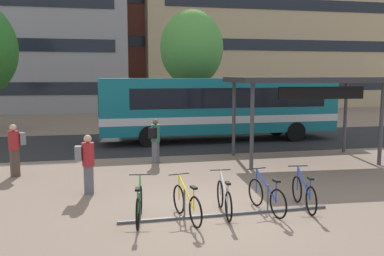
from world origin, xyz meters
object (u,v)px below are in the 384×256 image
Objects in this scene: city_bus at (218,106)px; parked_bicycle_blue_4 at (304,194)px; parked_bicycle_blue_3 at (266,197)px; parked_bicycle_green_0 at (139,205)px; parked_bicycle_yellow_1 at (187,204)px; street_tree_1 at (192,48)px; commuter_grey_pack_0 at (15,146)px; commuter_black_pack_1 at (155,138)px; commuter_grey_pack_2 at (87,160)px; parked_bicycle_silver_2 at (224,199)px; transit_shelter at (305,82)px.

parked_bicycle_blue_4 is (-0.73, -10.93, -1.39)m from city_bus.
parked_bicycle_green_0 is at bearing 81.02° from parked_bicycle_blue_3.
street_tree_1 is (3.35, 15.71, 4.60)m from parked_bicycle_yellow_1.
street_tree_1 is at bearing -157.52° from commuter_grey_pack_0.
commuter_black_pack_1 reaches higher than commuter_grey_pack_2.
parked_bicycle_blue_3 is at bearing -87.06° from parked_bicycle_silver_2.
city_bus is 11.86m from parked_bicycle_yellow_1.
commuter_grey_pack_0 is 4.90m from commuter_black_pack_1.
street_tree_1 is at bearing 5.92° from parked_bicycle_blue_4.
commuter_grey_pack_0 is (-3.67, 5.08, 0.62)m from parked_bicycle_green_0.
parked_bicycle_blue_3 is (1.07, -0.03, 0.00)m from parked_bicycle_silver_2.
transit_shelter is at bearing -65.32° from commuter_black_pack_1.
parked_bicycle_green_0 is 0.98× the size of commuter_grey_pack_0.
parked_bicycle_yellow_1 and parked_bicycle_blue_4 have the same top height.
transit_shelter reaches higher than parked_bicycle_yellow_1.
parked_bicycle_green_0 is 1.00× the size of parked_bicycle_blue_4.
commuter_black_pack_1 is at bearing -11.29° from parked_bicycle_yellow_1.
commuter_black_pack_1 is (-0.95, 6.14, 0.59)m from parked_bicycle_silver_2.
city_bus is at bearing -29.92° from parked_bicycle_yellow_1.
street_tree_1 is at bearing -14.83° from parked_bicycle_blue_3.
transit_shelter reaches higher than parked_bicycle_blue_4.
parked_bicycle_silver_2 is 0.29× the size of transit_shelter.
parked_bicycle_yellow_1 is 0.99× the size of parked_bicycle_blue_4.
street_tree_1 reaches higher than commuter_grey_pack_0.
transit_shelter is at bearing -19.51° from parked_bicycle_blue_4.
street_tree_1 is (1.33, 15.53, 4.60)m from parked_bicycle_blue_3.
parked_bicycle_blue_4 is (1.02, 0.05, 0.00)m from parked_bicycle_blue_3.
city_bus is 10.42m from commuter_grey_pack_0.
parked_bicycle_silver_2 is 0.99× the size of commuter_grey_pack_0.
commuter_black_pack_1 is 0.23× the size of street_tree_1.
transit_shelter is at bearing -36.45° from parked_bicycle_silver_2.
parked_bicycle_blue_3 is 0.23× the size of street_tree_1.
parked_bicycle_blue_4 is at bearing -96.86° from parked_bicycle_blue_3.
parked_bicycle_blue_3 and parked_bicycle_blue_4 have the same top height.
commuter_black_pack_1 is at bearing 33.45° from parked_bicycle_blue_4.
parked_bicycle_green_0 is at bearing 72.06° from parked_bicycle_yellow_1.
parked_bicycle_yellow_1 and parked_bicycle_blue_3 have the same top height.
parked_bicycle_green_0 is 16.84m from street_tree_1.
street_tree_1 is at bearing -7.84° from parked_bicycle_green_0.
parked_bicycle_yellow_1 is at bearing 70.35° from city_bus.
parked_bicycle_blue_3 is (3.10, 0.05, 0.00)m from parked_bicycle_green_0.
city_bus reaches higher than parked_bicycle_green_0.
commuter_black_pack_1 is (-3.76, -4.80, -0.80)m from city_bus.
commuter_grey_pack_2 reaches higher than parked_bicycle_yellow_1.
transit_shelter is 3.52× the size of commuter_grey_pack_2.
parked_bicycle_blue_4 is (2.08, 0.02, 0.00)m from parked_bicycle_silver_2.
parked_bicycle_blue_4 is at bearing -113.31° from transit_shelter.
transit_shelter is at bearing 152.97° from commuter_grey_pack_0.
commuter_grey_pack_2 reaches higher than parked_bicycle_blue_4.
parked_bicycle_yellow_1 is 1.00× the size of parked_bicycle_blue_3.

